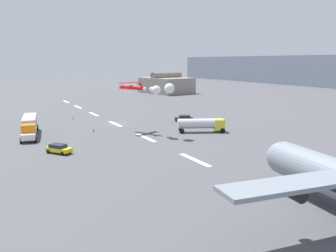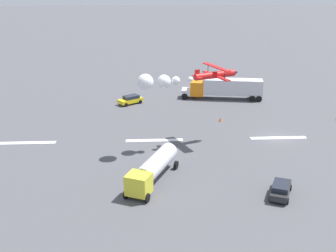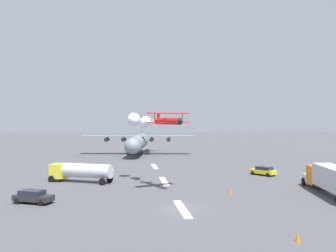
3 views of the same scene
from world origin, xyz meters
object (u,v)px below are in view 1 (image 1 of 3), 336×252
Objects in this scene: airport_staff_sedan at (184,118)px; traffic_cone_near at (73,118)px; stunt_biplane_red at (153,88)px; fuel_tanker_truck at (202,124)px; semi_truck_orange at (30,125)px; followme_car_yellow at (59,148)px; traffic_cone_far at (94,130)px.

airport_staff_sedan is 6.45× the size of traffic_cone_near.
stunt_biplane_red reaches higher than fuel_tanker_truck.
fuel_tanker_truck is 35.93m from traffic_cone_near.
stunt_biplane_red is 0.94× the size of semi_truck_orange.
semi_truck_orange is 3.26× the size of followme_car_yellow.
fuel_tanker_truck is at bearing 96.19° from followme_car_yellow.
airport_staff_sedan is (-13.53, 3.77, -0.94)m from fuel_tanker_truck.
stunt_biplane_red is at bearing 64.52° from semi_truck_orange.
airport_staff_sedan is (-16.81, 34.08, 0.00)m from followme_car_yellow.
fuel_tanker_truck is 2.07× the size of airport_staff_sedan.
traffic_cone_far is at bearing -84.10° from airport_staff_sedan.
stunt_biplane_red is 1.38× the size of fuel_tanker_truck.
traffic_cone_near is (-26.65, -10.07, -9.05)m from stunt_biplane_red.
fuel_tanker_truck reaches higher than followme_car_yellow.
semi_truck_orange is 19.71× the size of traffic_cone_far.
followme_car_yellow is 6.05× the size of traffic_cone_near.
traffic_cone_far is at bearing -127.96° from stunt_biplane_red.
semi_truck_orange is at bearing -113.03° from fuel_tanker_truck.
traffic_cone_near is (-16.22, -23.86, -0.44)m from airport_staff_sedan.
semi_truck_orange is 20.29m from traffic_cone_near.
semi_truck_orange is 19.71× the size of traffic_cone_near.
followme_car_yellow is at bearing 7.52° from semi_truck_orange.
fuel_tanker_truck reaches higher than traffic_cone_far.
semi_truck_orange is 35.40m from fuel_tanker_truck.
semi_truck_orange is 12.80m from traffic_cone_far.
fuel_tanker_truck is 13.38× the size of traffic_cone_near.
traffic_cone_near is at bearing 162.80° from followme_car_yellow.
airport_staff_sedan reaches higher than traffic_cone_far.
traffic_cone_far is (2.48, -23.98, -0.44)m from airport_staff_sedan.
airport_staff_sedan is at bearing 127.09° from stunt_biplane_red.
traffic_cone_near is at bearing 141.85° from semi_truck_orange.
stunt_biplane_red is 18.45× the size of traffic_cone_far.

